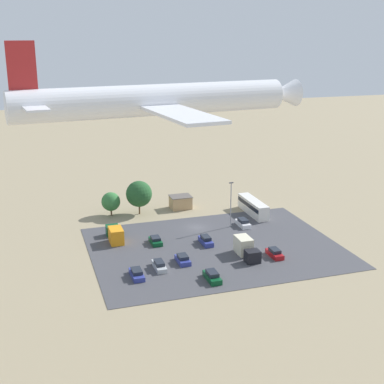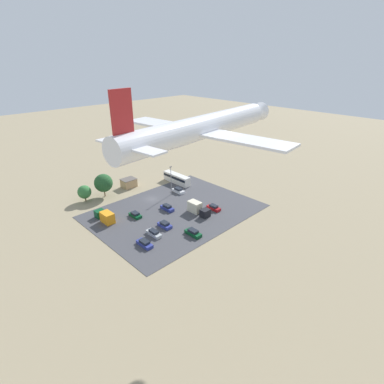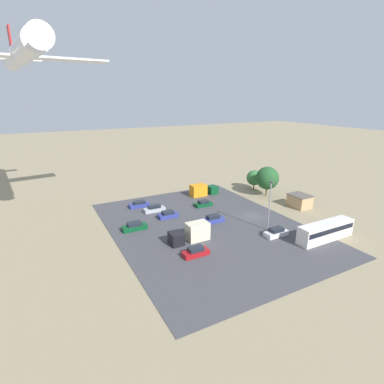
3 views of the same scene
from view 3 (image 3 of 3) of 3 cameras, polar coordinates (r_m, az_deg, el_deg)
ground_plane at (r=66.57m, az=11.34°, el=-4.60°), size 400.00×400.00×0.00m
parking_lot_surface at (r=60.35m, az=2.78°, el=-6.61°), size 47.23×35.73×0.08m
shed_building at (r=74.78m, az=19.81°, el=-1.59°), size 4.95×4.07×2.99m
bus at (r=59.46m, az=24.10°, el=-6.71°), size 2.62×11.91×3.28m
parked_car_0 at (r=64.59m, az=-4.61°, el=-4.34°), size 1.98×4.22×1.46m
parked_car_1 at (r=59.68m, az=-10.90°, el=-6.49°), size 1.89×4.77×1.57m
parked_car_2 at (r=58.33m, az=15.74°, el=-7.44°), size 1.92×4.64×1.59m
parked_car_3 at (r=49.75m, az=0.71°, el=-11.35°), size 1.81×4.43×1.50m
parked_car_4 at (r=71.52m, az=-10.02°, el=-2.35°), size 1.90×4.74×1.42m
parked_car_5 at (r=71.01m, az=2.18°, el=-2.23°), size 1.94×4.14×1.41m
parked_car_6 at (r=62.02m, az=4.02°, el=-5.22°), size 1.76×4.67×1.62m
parked_car_7 at (r=68.21m, az=-7.18°, el=-3.20°), size 1.72×4.79×1.47m
parked_truck_0 at (r=78.60m, az=1.99°, el=0.36°), size 2.55×7.47×2.99m
parked_truck_1 at (r=54.06m, az=-0.09°, el=-7.84°), size 2.54×7.37×3.21m
tree_near_shed at (r=85.38m, az=11.77°, el=2.67°), size 4.25×4.25×5.40m
tree_apron_mid at (r=79.80m, az=14.15°, el=2.58°), size 5.92×5.92×7.75m
light_pole_lot_centre at (r=58.64m, az=14.56°, el=-2.23°), size 0.90×0.28×9.84m
airplane at (r=64.42m, az=-29.58°, el=22.11°), size 36.85×30.50×8.74m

